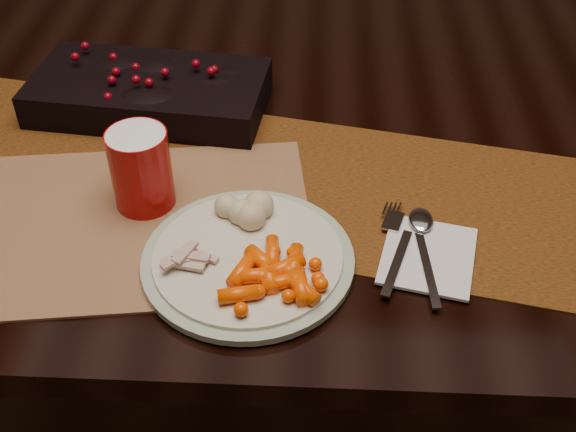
{
  "coord_description": "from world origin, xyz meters",
  "views": [
    {
      "loc": [
        0.05,
        -0.96,
        1.39
      ],
      "look_at": [
        0.02,
        -0.28,
        0.8
      ],
      "focal_mm": 45.0,
      "sensor_mm": 36.0,
      "label": 1
    }
  ],
  "objects_px": {
    "dining_table": "(286,287)",
    "turkey_shreds": "(188,259)",
    "mashed_potatoes": "(240,199)",
    "dinner_plate": "(248,259)",
    "centerpiece": "(149,87)",
    "napkin": "(428,256)",
    "baby_carrots": "(273,272)",
    "red_cup": "(141,169)",
    "placemat_main": "(144,222)"
  },
  "relations": [
    {
      "from": "placemat_main",
      "to": "napkin",
      "type": "relative_size",
      "value": 3.4
    },
    {
      "from": "turkey_shreds",
      "to": "napkin",
      "type": "relative_size",
      "value": 0.56
    },
    {
      "from": "baby_carrots",
      "to": "mashed_potatoes",
      "type": "relative_size",
      "value": 1.22
    },
    {
      "from": "turkey_shreds",
      "to": "red_cup",
      "type": "relative_size",
      "value": 0.65
    },
    {
      "from": "dinner_plate",
      "to": "napkin",
      "type": "relative_size",
      "value": 2.03
    },
    {
      "from": "turkey_shreds",
      "to": "red_cup",
      "type": "xyz_separation_m",
      "value": [
        -0.08,
        0.13,
        0.03
      ]
    },
    {
      "from": "dinner_plate",
      "to": "mashed_potatoes",
      "type": "distance_m",
      "value": 0.09
    },
    {
      "from": "dinner_plate",
      "to": "napkin",
      "type": "distance_m",
      "value": 0.23
    },
    {
      "from": "mashed_potatoes",
      "to": "red_cup",
      "type": "relative_size",
      "value": 0.79
    },
    {
      "from": "turkey_shreds",
      "to": "napkin",
      "type": "bearing_deg",
      "value": 7.86
    },
    {
      "from": "turkey_shreds",
      "to": "red_cup",
      "type": "distance_m",
      "value": 0.16
    },
    {
      "from": "mashed_potatoes",
      "to": "turkey_shreds",
      "type": "xyz_separation_m",
      "value": [
        -0.06,
        -0.1,
        -0.02
      ]
    },
    {
      "from": "placemat_main",
      "to": "red_cup",
      "type": "distance_m",
      "value": 0.07
    },
    {
      "from": "dining_table",
      "to": "centerpiece",
      "type": "height_order",
      "value": "centerpiece"
    },
    {
      "from": "turkey_shreds",
      "to": "centerpiece",
      "type": "bearing_deg",
      "value": 107.56
    },
    {
      "from": "placemat_main",
      "to": "turkey_shreds",
      "type": "bearing_deg",
      "value": -58.63
    },
    {
      "from": "placemat_main",
      "to": "mashed_potatoes",
      "type": "relative_size",
      "value": 5.04
    },
    {
      "from": "dining_table",
      "to": "mashed_potatoes",
      "type": "distance_m",
      "value": 0.48
    },
    {
      "from": "baby_carrots",
      "to": "mashed_potatoes",
      "type": "distance_m",
      "value": 0.13
    },
    {
      "from": "dinner_plate",
      "to": "baby_carrots",
      "type": "relative_size",
      "value": 2.47
    },
    {
      "from": "centerpiece",
      "to": "napkin",
      "type": "relative_size",
      "value": 2.82
    },
    {
      "from": "centerpiece",
      "to": "mashed_potatoes",
      "type": "bearing_deg",
      "value": -57.81
    },
    {
      "from": "dining_table",
      "to": "turkey_shreds",
      "type": "bearing_deg",
      "value": -106.95
    },
    {
      "from": "dining_table",
      "to": "placemat_main",
      "type": "bearing_deg",
      "value": -126.33
    },
    {
      "from": "dining_table",
      "to": "napkin",
      "type": "xyz_separation_m",
      "value": [
        0.2,
        -0.3,
        0.38
      ]
    },
    {
      "from": "dining_table",
      "to": "turkey_shreds",
      "type": "xyz_separation_m",
      "value": [
        -0.1,
        -0.34,
        0.4
      ]
    },
    {
      "from": "dining_table",
      "to": "centerpiece",
      "type": "relative_size",
      "value": 4.86
    },
    {
      "from": "placemat_main",
      "to": "mashed_potatoes",
      "type": "distance_m",
      "value": 0.14
    },
    {
      "from": "dining_table",
      "to": "baby_carrots",
      "type": "distance_m",
      "value": 0.54
    },
    {
      "from": "placemat_main",
      "to": "dinner_plate",
      "type": "height_order",
      "value": "dinner_plate"
    },
    {
      "from": "napkin",
      "to": "mashed_potatoes",
      "type": "bearing_deg",
      "value": 179.76
    },
    {
      "from": "napkin",
      "to": "dinner_plate",
      "type": "bearing_deg",
      "value": -161.68
    },
    {
      "from": "red_cup",
      "to": "baby_carrots",
      "type": "bearing_deg",
      "value": -39.56
    },
    {
      "from": "dining_table",
      "to": "placemat_main",
      "type": "relative_size",
      "value": 4.02
    },
    {
      "from": "dining_table",
      "to": "red_cup",
      "type": "relative_size",
      "value": 16.02
    },
    {
      "from": "centerpiece",
      "to": "baby_carrots",
      "type": "distance_m",
      "value": 0.45
    },
    {
      "from": "napkin",
      "to": "red_cup",
      "type": "relative_size",
      "value": 1.17
    },
    {
      "from": "red_cup",
      "to": "placemat_main",
      "type": "bearing_deg",
      "value": -84.75
    },
    {
      "from": "baby_carrots",
      "to": "turkey_shreds",
      "type": "xyz_separation_m",
      "value": [
        -0.11,
        0.02,
        -0.0
      ]
    },
    {
      "from": "centerpiece",
      "to": "turkey_shreds",
      "type": "distance_m",
      "value": 0.39
    },
    {
      "from": "mashed_potatoes",
      "to": "napkin",
      "type": "bearing_deg",
      "value": -13.2
    },
    {
      "from": "dining_table",
      "to": "napkin",
      "type": "bearing_deg",
      "value": -56.66
    },
    {
      "from": "placemat_main",
      "to": "baby_carrots",
      "type": "distance_m",
      "value": 0.22
    },
    {
      "from": "napkin",
      "to": "dining_table",
      "type": "bearing_deg",
      "value": 136.3
    },
    {
      "from": "placemat_main",
      "to": "dinner_plate",
      "type": "relative_size",
      "value": 1.67
    },
    {
      "from": "dinner_plate",
      "to": "mashed_potatoes",
      "type": "height_order",
      "value": "mashed_potatoes"
    },
    {
      "from": "turkey_shreds",
      "to": "mashed_potatoes",
      "type": "bearing_deg",
      "value": 60.37
    },
    {
      "from": "mashed_potatoes",
      "to": "centerpiece",
      "type": "bearing_deg",
      "value": 122.19
    },
    {
      "from": "baby_carrots",
      "to": "mashed_potatoes",
      "type": "height_order",
      "value": "mashed_potatoes"
    },
    {
      "from": "centerpiece",
      "to": "turkey_shreds",
      "type": "xyz_separation_m",
      "value": [
        0.12,
        -0.38,
        -0.01
      ]
    }
  ]
}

